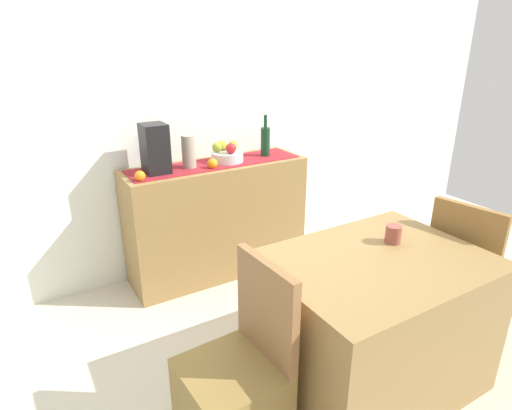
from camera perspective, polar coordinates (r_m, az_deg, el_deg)
ground_plane at (r=2.82m, az=2.46°, el=-17.15°), size 6.40×6.40×0.02m
room_wall_rear at (r=3.28m, az=-8.86°, el=14.18°), size 6.40×0.06×2.70m
sideboard_console at (r=3.31m, az=-5.13°, el=-1.92°), size 1.36×0.42×0.88m
table_runner at (r=3.16m, az=-5.39°, el=5.50°), size 1.28×0.32×0.01m
fruit_bowl at (r=3.19m, az=-3.85°, el=6.42°), size 0.24×0.24×0.07m
apple_right at (r=3.13m, az=-3.34°, el=7.52°), size 0.08×0.08×0.08m
apple_center at (r=3.18m, az=-5.21°, el=7.67°), size 0.07×0.07×0.07m
apple_left at (r=3.23m, az=-3.07°, el=7.95°), size 0.07×0.07×0.07m
apple_rear at (r=3.24m, az=-4.46°, el=7.92°), size 0.07×0.07×0.07m
wine_bottle at (r=3.33m, az=1.24°, el=8.50°), size 0.07×0.07×0.32m
coffee_maker at (r=2.97m, az=-13.27°, el=7.26°), size 0.16×0.18×0.34m
ceramic_vase at (r=3.06m, az=-8.92°, el=6.99°), size 0.10×0.10×0.23m
orange_loose_end at (r=3.04m, az=-5.88°, el=5.47°), size 0.07×0.07×0.07m
orange_loose_mid at (r=2.85m, az=-15.16°, el=3.73°), size 0.07×0.07×0.07m
dining_table at (r=2.38m, az=15.04°, el=-14.79°), size 1.08×0.81×0.74m
coffee_cup at (r=2.36m, az=17.76°, el=-3.70°), size 0.08×0.08×0.09m
chair_near_window at (r=2.06m, az=-2.82°, el=-24.44°), size 0.42×0.42×0.90m
chair_by_corner at (r=2.99m, az=26.00°, el=-10.71°), size 0.47×0.47×0.90m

